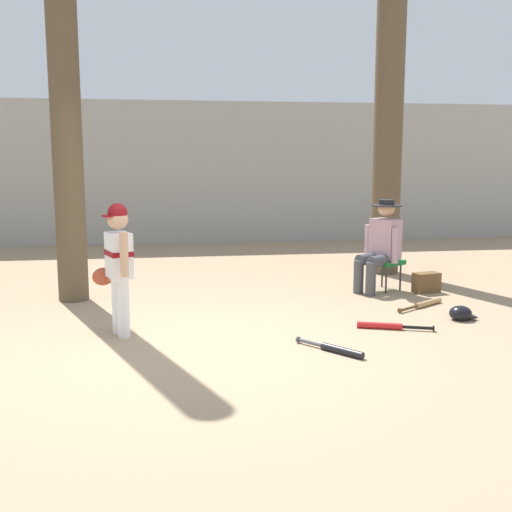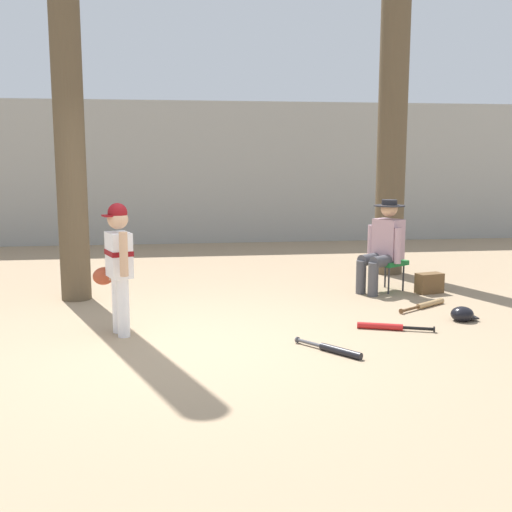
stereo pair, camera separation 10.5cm
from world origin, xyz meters
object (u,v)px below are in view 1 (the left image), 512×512
at_px(folding_stool, 385,263).
at_px(batting_helmet_black, 461,313).
at_px(bat_black_composite, 337,349).
at_px(seated_spectator, 380,243).
at_px(handbag_beside_stool, 426,283).
at_px(tree_behind_spectator, 388,132).
at_px(bat_wood_tan, 425,304).
at_px(tree_near_player, 64,72).
at_px(young_ballplayer, 118,261).
at_px(bat_red_barrel, 386,326).

bearing_deg(folding_stool, batting_helmet_black, -79.84).
relative_size(folding_stool, bat_black_composite, 0.89).
relative_size(seated_spectator, handbag_beside_stool, 3.53).
bearing_deg(tree_behind_spectator, seated_spectator, -112.27).
relative_size(bat_black_composite, bat_wood_tan, 0.86).
bearing_deg(batting_helmet_black, bat_black_composite, -150.55).
bearing_deg(tree_near_player, seated_spectator, -1.07).
height_order(tree_near_player, tree_behind_spectator, tree_near_player).
bearing_deg(young_ballplayer, handbag_beside_stool, 20.56).
bearing_deg(bat_wood_tan, tree_near_player, 166.73).
bearing_deg(tree_near_player, folding_stool, -0.29).
bearing_deg(bat_red_barrel, folding_stool, 70.66).
xyz_separation_m(young_ballplayer, folding_stool, (3.32, 1.65, -0.38)).
relative_size(bat_wood_tan, bat_red_barrel, 0.96).
bearing_deg(young_ballplayer, bat_wood_tan, 11.19).
height_order(bat_wood_tan, bat_red_barrel, same).
relative_size(folding_stool, bat_red_barrel, 0.74).
xyz_separation_m(tree_behind_spectator, handbag_beside_stool, (0.05, -1.46, -1.99)).
bearing_deg(folding_stool, seated_spectator, -148.04).
bearing_deg(bat_red_barrel, handbag_beside_stool, 54.85).
xyz_separation_m(tree_behind_spectator, bat_red_barrel, (-1.09, -3.08, -2.09)).
height_order(young_ballplayer, bat_wood_tan, young_ballplayer).
distance_m(handbag_beside_stool, bat_black_composite, 2.97).
xyz_separation_m(folding_stool, handbag_beside_stool, (0.50, -0.21, -0.23)).
bearing_deg(bat_black_composite, tree_near_player, 135.92).
relative_size(folding_stool, handbag_beside_stool, 1.62).
relative_size(tree_behind_spectator, bat_red_barrel, 6.48).
bearing_deg(seated_spectator, bat_black_composite, -117.21).
distance_m(bat_red_barrel, batting_helmet_black, 0.96).
distance_m(bat_wood_tan, batting_helmet_black, 0.66).
height_order(seated_spectator, bat_wood_tan, seated_spectator).
xyz_separation_m(young_ballplayer, bat_black_composite, (1.96, -0.88, -0.71)).
height_order(seated_spectator, bat_black_composite, seated_spectator).
bearing_deg(tree_behind_spectator, batting_helmet_black, -93.24).
bearing_deg(folding_stool, handbag_beside_stool, -23.36).
xyz_separation_m(seated_spectator, batting_helmet_black, (0.37, -1.55, -0.57)).
height_order(handbag_beside_stool, bat_red_barrel, handbag_beside_stool).
xyz_separation_m(seated_spectator, bat_red_barrel, (-0.56, -1.78, -0.61)).
bearing_deg(batting_helmet_black, seated_spectator, 103.45).
relative_size(folding_stool, seated_spectator, 0.46).
relative_size(folding_stool, bat_wood_tan, 0.77).
height_order(tree_near_player, seated_spectator, tree_near_player).
bearing_deg(tree_near_player, bat_black_composite, -44.08).
xyz_separation_m(folding_stool, bat_red_barrel, (-0.64, -1.84, -0.33)).
bearing_deg(young_ballplayer, tree_near_player, 111.88).
relative_size(young_ballplayer, bat_red_barrel, 1.75).
bearing_deg(folding_stool, tree_near_player, 179.71).
height_order(folding_stool, batting_helmet_black, folding_stool).
distance_m(tree_near_player, folding_stool, 4.64).
bearing_deg(handbag_beside_stool, bat_black_composite, -128.71).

